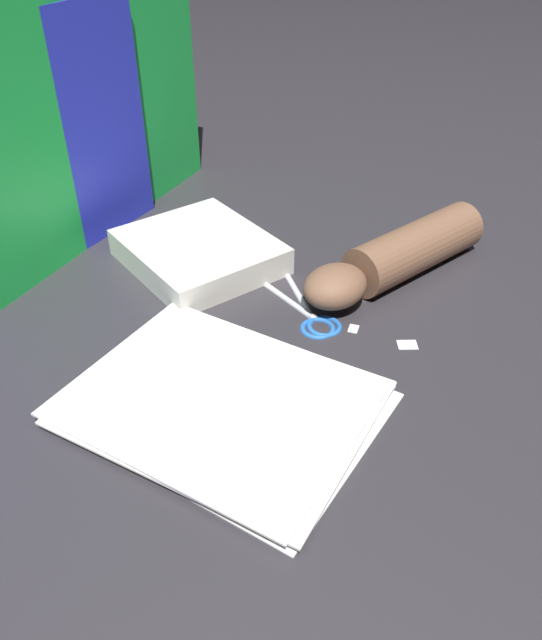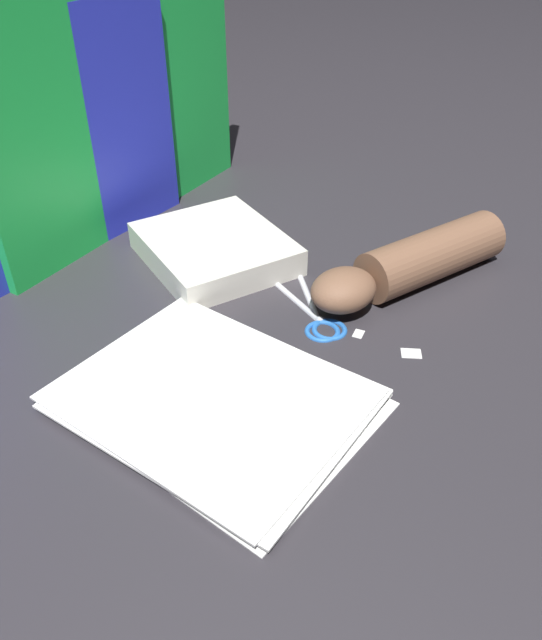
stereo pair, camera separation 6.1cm
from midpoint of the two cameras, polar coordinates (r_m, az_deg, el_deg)
name	(u,v)px [view 1 (the left image)]	position (r m, az deg, el deg)	size (l,w,h in m)	color
ground_plane	(282,356)	(0.79, -1.21, -3.35)	(6.00, 6.00, 0.00)	#2D2B30
backdrop_panel_center	(91,83)	(1.05, -17.82, 19.95)	(0.56, 0.06, 0.48)	green
paper_stack	(223,402)	(0.72, -6.80, -7.53)	(0.28, 0.35, 0.02)	white
book_closed	(199,252)	(0.98, -8.37, 6.16)	(0.27, 0.29, 0.04)	silver
scissors	(309,313)	(0.86, 1.53, 0.61)	(0.14, 0.17, 0.01)	silver
hand_forearm	(397,256)	(0.94, 9.65, 5.72)	(0.34, 0.20, 0.07)	brown
paper_scrap_near	(369,289)	(0.92, 7.14, 2.74)	(0.03, 0.02, 0.00)	white
paper_scrap_mid	(353,328)	(0.84, 5.51, -0.84)	(0.02, 0.02, 0.00)	white
paper_scrap_far	(407,345)	(0.82, 10.32, -2.29)	(0.03, 0.03, 0.00)	white
paper_scrap_side	(370,388)	(0.75, 6.80, -6.31)	(0.02, 0.02, 0.00)	white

